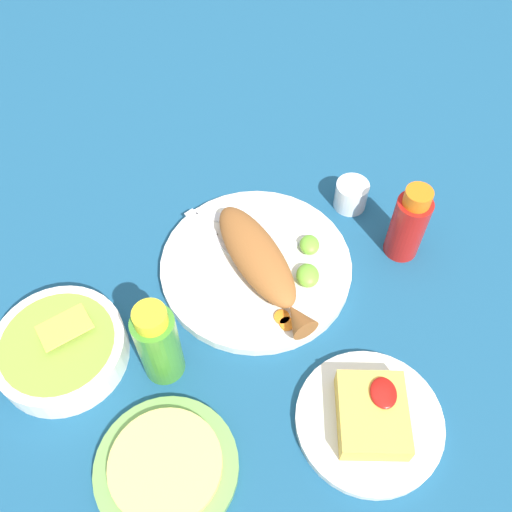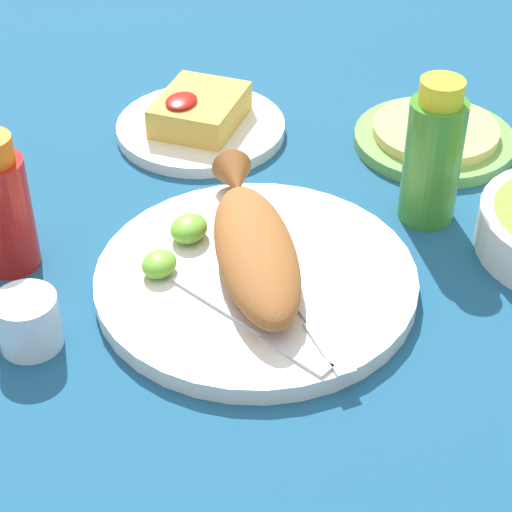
{
  "view_description": "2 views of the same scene",
  "coord_description": "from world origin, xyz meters",
  "px_view_note": "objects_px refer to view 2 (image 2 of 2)",
  "views": [
    {
      "loc": [
        -0.52,
        -0.01,
        0.78
      ],
      "look_at": [
        0.0,
        0.0,
        0.04
      ],
      "focal_mm": 40.0,
      "sensor_mm": 36.0,
      "label": 1
    },
    {
      "loc": [
        0.65,
        0.23,
        0.57
      ],
      "look_at": [
        0.0,
        0.0,
        0.04
      ],
      "focal_mm": 65.0,
      "sensor_mm": 36.0,
      "label": 2
    }
  ],
  "objects_px": {
    "salt_cup": "(29,324)",
    "side_plate_fries": "(201,128)",
    "hot_sauce_bottle_red": "(2,208)",
    "fried_fish": "(254,245)",
    "hot_sauce_bottle_green": "(433,155)",
    "main_plate": "(256,280)",
    "fork_near": "(307,316)",
    "fork_far": "(258,329)",
    "tortilla_plate": "(434,140)"
  },
  "relations": [
    {
      "from": "salt_cup",
      "to": "side_plate_fries",
      "type": "xyz_separation_m",
      "value": [
        -0.39,
        0.0,
        -0.02
      ]
    },
    {
      "from": "hot_sauce_bottle_red",
      "to": "salt_cup",
      "type": "bearing_deg",
      "value": 39.06
    },
    {
      "from": "fried_fish",
      "to": "side_plate_fries",
      "type": "height_order",
      "value": "fried_fish"
    },
    {
      "from": "hot_sauce_bottle_green",
      "to": "fried_fish",
      "type": "bearing_deg",
      "value": -40.16
    },
    {
      "from": "hot_sauce_bottle_green",
      "to": "salt_cup",
      "type": "height_order",
      "value": "hot_sauce_bottle_green"
    },
    {
      "from": "main_plate",
      "to": "fork_near",
      "type": "distance_m",
      "value": 0.08
    },
    {
      "from": "fork_far",
      "to": "salt_cup",
      "type": "height_order",
      "value": "salt_cup"
    },
    {
      "from": "fried_fish",
      "to": "tortilla_plate",
      "type": "relative_size",
      "value": 1.35
    },
    {
      "from": "main_plate",
      "to": "salt_cup",
      "type": "height_order",
      "value": "salt_cup"
    },
    {
      "from": "side_plate_fries",
      "to": "hot_sauce_bottle_green",
      "type": "bearing_deg",
      "value": 74.77
    },
    {
      "from": "fork_near",
      "to": "tortilla_plate",
      "type": "bearing_deg",
      "value": 130.75
    },
    {
      "from": "fork_far",
      "to": "hot_sauce_bottle_green",
      "type": "distance_m",
      "value": 0.27
    },
    {
      "from": "fried_fish",
      "to": "salt_cup",
      "type": "xyz_separation_m",
      "value": [
        0.15,
        -0.16,
        -0.02
      ]
    },
    {
      "from": "side_plate_fries",
      "to": "fork_far",
      "type": "bearing_deg",
      "value": 29.86
    },
    {
      "from": "tortilla_plate",
      "to": "fork_far",
      "type": "bearing_deg",
      "value": -11.88
    },
    {
      "from": "main_plate",
      "to": "fork_far",
      "type": "xyz_separation_m",
      "value": [
        0.08,
        0.03,
        0.01
      ]
    },
    {
      "from": "fork_near",
      "to": "salt_cup",
      "type": "xyz_separation_m",
      "value": [
        0.1,
        -0.23,
        0.0
      ]
    },
    {
      "from": "fork_far",
      "to": "tortilla_plate",
      "type": "distance_m",
      "value": 0.4
    },
    {
      "from": "main_plate",
      "to": "fried_fish",
      "type": "bearing_deg",
      "value": -150.69
    },
    {
      "from": "fork_near",
      "to": "hot_sauce_bottle_green",
      "type": "bearing_deg",
      "value": 121.44
    },
    {
      "from": "hot_sauce_bottle_green",
      "to": "fork_near",
      "type": "bearing_deg",
      "value": -16.64
    },
    {
      "from": "hot_sauce_bottle_red",
      "to": "hot_sauce_bottle_green",
      "type": "distance_m",
      "value": 0.43
    },
    {
      "from": "hot_sauce_bottle_green",
      "to": "side_plate_fries",
      "type": "xyz_separation_m",
      "value": [
        -0.08,
        -0.29,
        -0.07
      ]
    },
    {
      "from": "salt_cup",
      "to": "hot_sauce_bottle_green",
      "type": "bearing_deg",
      "value": 136.96
    },
    {
      "from": "fork_far",
      "to": "salt_cup",
      "type": "bearing_deg",
      "value": -138.47
    },
    {
      "from": "hot_sauce_bottle_green",
      "to": "hot_sauce_bottle_red",
      "type": "bearing_deg",
      "value": -59.51
    },
    {
      "from": "salt_cup",
      "to": "main_plate",
      "type": "bearing_deg",
      "value": 130.81
    },
    {
      "from": "fried_fish",
      "to": "hot_sauce_bottle_green",
      "type": "bearing_deg",
      "value": 110.53
    },
    {
      "from": "side_plate_fries",
      "to": "fork_near",
      "type": "bearing_deg",
      "value": 37.13
    },
    {
      "from": "fork_near",
      "to": "tortilla_plate",
      "type": "relative_size",
      "value": 0.77
    },
    {
      "from": "hot_sauce_bottle_red",
      "to": "salt_cup",
      "type": "relative_size",
      "value": 2.53
    },
    {
      "from": "hot_sauce_bottle_green",
      "to": "tortilla_plate",
      "type": "bearing_deg",
      "value": -172.79
    },
    {
      "from": "hot_sauce_bottle_red",
      "to": "hot_sauce_bottle_green",
      "type": "height_order",
      "value": "hot_sauce_bottle_green"
    },
    {
      "from": "fork_near",
      "to": "hot_sauce_bottle_green",
      "type": "relative_size",
      "value": 0.93
    },
    {
      "from": "fork_near",
      "to": "side_plate_fries",
      "type": "height_order",
      "value": "fork_near"
    },
    {
      "from": "main_plate",
      "to": "hot_sauce_bottle_green",
      "type": "bearing_deg",
      "value": 143.08
    },
    {
      "from": "fork_near",
      "to": "fork_far",
      "type": "distance_m",
      "value": 0.05
    },
    {
      "from": "hot_sauce_bottle_green",
      "to": "side_plate_fries",
      "type": "bearing_deg",
      "value": -105.23
    },
    {
      "from": "fried_fish",
      "to": "side_plate_fries",
      "type": "distance_m",
      "value": 0.29
    },
    {
      "from": "fork_far",
      "to": "hot_sauce_bottle_green",
      "type": "relative_size",
      "value": 1.11
    },
    {
      "from": "fork_far",
      "to": "tortilla_plate",
      "type": "height_order",
      "value": "fork_far"
    },
    {
      "from": "tortilla_plate",
      "to": "main_plate",
      "type": "bearing_deg",
      "value": -19.31
    },
    {
      "from": "fork_far",
      "to": "salt_cup",
      "type": "distance_m",
      "value": 0.2
    },
    {
      "from": "main_plate",
      "to": "fried_fish",
      "type": "xyz_separation_m",
      "value": [
        -0.01,
        -0.01,
        0.03
      ]
    },
    {
      "from": "fried_fish",
      "to": "fork_near",
      "type": "xyz_separation_m",
      "value": [
        0.06,
        0.07,
        -0.02
      ]
    },
    {
      "from": "fried_fish",
      "to": "salt_cup",
      "type": "height_order",
      "value": "fried_fish"
    },
    {
      "from": "main_plate",
      "to": "side_plate_fries",
      "type": "relative_size",
      "value": 1.52
    },
    {
      "from": "hot_sauce_bottle_green",
      "to": "side_plate_fries",
      "type": "distance_m",
      "value": 0.31
    },
    {
      "from": "hot_sauce_bottle_red",
      "to": "salt_cup",
      "type": "xyz_separation_m",
      "value": [
        0.1,
        0.08,
        -0.04
      ]
    },
    {
      "from": "fried_fish",
      "to": "main_plate",
      "type": "bearing_deg",
      "value": -0.0
    }
  ]
}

